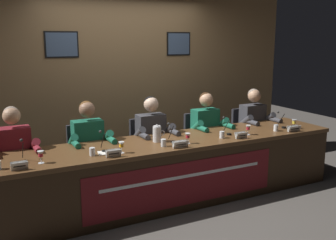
{
  "coord_description": "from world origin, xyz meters",
  "views": [
    {
      "loc": [
        -2.05,
        -4.0,
        1.93
      ],
      "look_at": [
        0.0,
        0.0,
        1.0
      ],
      "focal_mm": 41.63,
      "sensor_mm": 36.0,
      "label": 1
    }
  ],
  "objects_px": {
    "nameplate_left": "(113,153)",
    "water_cup_far_right": "(276,128)",
    "microphone_far_right": "(282,122)",
    "water_cup_left": "(92,152)",
    "panelist_far_left": "(15,153)",
    "chair_right": "(200,145)",
    "conference_table": "(173,161)",
    "microphone_far_left": "(23,155)",
    "chair_far_right": "(247,139)",
    "juice_glass_right": "(248,128)",
    "microphone_center": "(172,136)",
    "panelist_center": "(153,136)",
    "nameplate_right": "(241,135)",
    "microphone_left": "(103,145)",
    "juice_glass_center": "(188,136)",
    "water_cup_center": "(163,143)",
    "microphone_right": "(227,129)",
    "nameplate_far_left": "(19,166)",
    "chair_left": "(86,162)",
    "water_pitcher_central": "(157,134)",
    "nameplate_far_right": "(294,128)",
    "juice_glass_far_left": "(41,155)",
    "chair_center": "(147,153)",
    "document_stack_left": "(108,153)",
    "panelist_left": "(90,144)",
    "chair_far_left": "(15,172)",
    "juice_glass_left": "(121,145)",
    "juice_glass_far_right": "(294,122)",
    "water_cup_right": "(222,135)",
    "nameplate_center": "(180,144)",
    "panelist_far_right": "(256,124)"
  },
  "relations": [
    {
      "from": "nameplate_left",
      "to": "water_cup_far_right",
      "type": "distance_m",
      "value": 2.29
    },
    {
      "from": "microphone_far_right",
      "to": "water_cup_left",
      "type": "bearing_deg",
      "value": -177.94
    },
    {
      "from": "panelist_far_left",
      "to": "chair_right",
      "type": "bearing_deg",
      "value": 4.53
    },
    {
      "from": "conference_table",
      "to": "water_cup_far_right",
      "type": "height_order",
      "value": "water_cup_far_right"
    },
    {
      "from": "microphone_far_left",
      "to": "chair_far_right",
      "type": "height_order",
      "value": "microphone_far_left"
    },
    {
      "from": "juice_glass_right",
      "to": "microphone_center",
      "type": "bearing_deg",
      "value": 172.45
    },
    {
      "from": "panelist_center",
      "to": "nameplate_right",
      "type": "xyz_separation_m",
      "value": [
        0.84,
        -0.73,
        0.08
      ]
    },
    {
      "from": "microphone_left",
      "to": "juice_glass_right",
      "type": "height_order",
      "value": "microphone_left"
    },
    {
      "from": "microphone_far_left",
      "to": "juice_glass_center",
      "type": "distance_m",
      "value": 1.79
    },
    {
      "from": "water_cup_center",
      "to": "microphone_right",
      "type": "xyz_separation_m",
      "value": [
        0.98,
        0.15,
        0.04
      ]
    },
    {
      "from": "nameplate_far_left",
      "to": "chair_left",
      "type": "relative_size",
      "value": 0.17
    },
    {
      "from": "microphone_right",
      "to": "water_pitcher_central",
      "type": "relative_size",
      "value": 1.03
    },
    {
      "from": "water_cup_center",
      "to": "microphone_center",
      "type": "xyz_separation_m",
      "value": [
        0.18,
        0.14,
        0.04
      ]
    },
    {
      "from": "microphone_right",
      "to": "chair_left",
      "type": "bearing_deg",
      "value": 157.65
    },
    {
      "from": "nameplate_far_right",
      "to": "juice_glass_far_left",
      "type": "bearing_deg",
      "value": 177.62
    },
    {
      "from": "chair_center",
      "to": "water_cup_center",
      "type": "height_order",
      "value": "chair_center"
    },
    {
      "from": "chair_right",
      "to": "document_stack_left",
      "type": "bearing_deg",
      "value": -154.15
    },
    {
      "from": "panelist_far_left",
      "to": "juice_glass_right",
      "type": "bearing_deg",
      "value": -12.97
    },
    {
      "from": "juice_glass_right",
      "to": "microphone_left",
      "type": "bearing_deg",
      "value": 176.19
    },
    {
      "from": "panelist_far_left",
      "to": "water_pitcher_central",
      "type": "relative_size",
      "value": 5.8
    },
    {
      "from": "panelist_left",
      "to": "microphone_far_right",
      "type": "height_order",
      "value": "panelist_left"
    },
    {
      "from": "document_stack_left",
      "to": "nameplate_far_left",
      "type": "bearing_deg",
      "value": -171.4
    },
    {
      "from": "microphone_right",
      "to": "document_stack_left",
      "type": "distance_m",
      "value": 1.62
    },
    {
      "from": "microphone_right",
      "to": "chair_far_right",
      "type": "xyz_separation_m",
      "value": [
        0.86,
        0.68,
        -0.39
      ]
    },
    {
      "from": "chair_left",
      "to": "nameplate_far_right",
      "type": "relative_size",
      "value": 4.51
    },
    {
      "from": "chair_left",
      "to": "document_stack_left",
      "type": "bearing_deg",
      "value": -87.92
    },
    {
      "from": "nameplate_left",
      "to": "nameplate_far_right",
      "type": "relative_size",
      "value": 0.8
    },
    {
      "from": "chair_far_left",
      "to": "juice_glass_left",
      "type": "bearing_deg",
      "value": -40.54
    },
    {
      "from": "chair_far_left",
      "to": "microphone_center",
      "type": "relative_size",
      "value": 4.12
    },
    {
      "from": "nameplate_left",
      "to": "microphone_far_right",
      "type": "bearing_deg",
      "value": 5.43
    },
    {
      "from": "panelist_far_left",
      "to": "juice_glass_far_right",
      "type": "distance_m",
      "value": 3.54
    },
    {
      "from": "microphone_left",
      "to": "juice_glass_center",
      "type": "bearing_deg",
      "value": -8.3
    },
    {
      "from": "panelist_far_left",
      "to": "document_stack_left",
      "type": "height_order",
      "value": "panelist_far_left"
    },
    {
      "from": "microphone_far_left",
      "to": "nameplate_left",
      "type": "height_order",
      "value": "microphone_far_left"
    },
    {
      "from": "water_cup_center",
      "to": "water_cup_right",
      "type": "distance_m",
      "value": 0.8
    },
    {
      "from": "conference_table",
      "to": "document_stack_left",
      "type": "height_order",
      "value": "document_stack_left"
    },
    {
      "from": "juice_glass_left",
      "to": "panelist_far_left",
      "type": "bearing_deg",
      "value": 146.76
    },
    {
      "from": "conference_table",
      "to": "juice_glass_far_right",
      "type": "distance_m",
      "value": 1.83
    },
    {
      "from": "juice_glass_left",
      "to": "juice_glass_right",
      "type": "bearing_deg",
      "value": 1.02
    },
    {
      "from": "water_cup_left",
      "to": "water_pitcher_central",
      "type": "xyz_separation_m",
      "value": [
        0.84,
        0.2,
        0.06
      ]
    },
    {
      "from": "panelist_center",
      "to": "nameplate_center",
      "type": "relative_size",
      "value": 6.58
    },
    {
      "from": "panelist_left",
      "to": "nameplate_left",
      "type": "xyz_separation_m",
      "value": [
        0.04,
        -0.74,
        0.08
      ]
    },
    {
      "from": "juice_glass_center",
      "to": "juice_glass_right",
      "type": "distance_m",
      "value": 0.89
    },
    {
      "from": "conference_table",
      "to": "chair_left",
      "type": "bearing_deg",
      "value": 138.69
    },
    {
      "from": "water_cup_left",
      "to": "juice_glass_center",
      "type": "distance_m",
      "value": 1.12
    },
    {
      "from": "chair_far_left",
      "to": "document_stack_left",
      "type": "xyz_separation_m",
      "value": [
        0.86,
        -0.8,
        0.32
      ]
    },
    {
      "from": "juice_glass_far_right",
      "to": "nameplate_far_right",
      "type": "bearing_deg",
      "value": -134.52
    },
    {
      "from": "chair_right",
      "to": "juice_glass_far_right",
      "type": "relative_size",
      "value": 7.19
    },
    {
      "from": "panelist_far_left",
      "to": "water_cup_center",
      "type": "bearing_deg",
      "value": -22.47
    },
    {
      "from": "juice_glass_left",
      "to": "panelist_far_right",
      "type": "bearing_deg",
      "value": 15.52
    }
  ]
}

